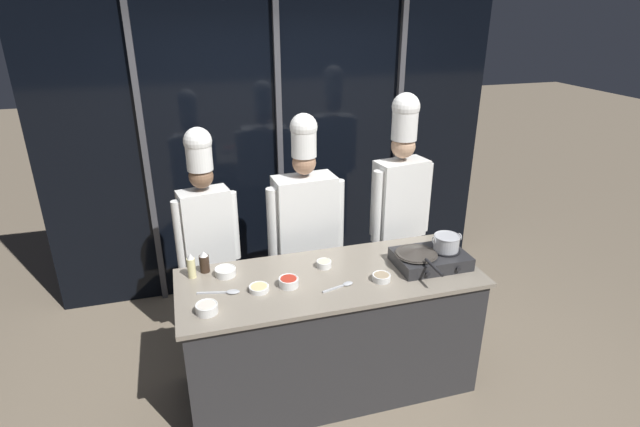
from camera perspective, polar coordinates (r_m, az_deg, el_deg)
name	(u,v)px	position (r m, az deg, el deg)	size (l,w,h in m)	color
ground_plane	(330,382)	(3.86, 1.10, -18.75)	(24.00, 24.00, 0.00)	#7F705B
window_wall_back	(279,148)	(4.58, -4.72, 7.47)	(4.06, 0.09, 2.70)	black
demo_counter	(330,332)	(3.58, 1.15, -13.37)	(2.01, 0.78, 0.90)	#2D2D30
portable_stove	(430,259)	(3.53, 12.50, -5.05)	(0.49, 0.36, 0.10)	#28282B
frying_pan	(417,252)	(3.44, 10.99, -4.31)	(0.29, 0.50, 0.04)	#38332D
stock_pot	(446,242)	(3.53, 14.26, -3.19)	(0.20, 0.18, 0.11)	#B7BABF
squeeze_bottle_soy	(204,262)	(3.44, -13.09, -5.43)	(0.07, 0.07, 0.15)	#332319
squeeze_bottle_oil	(191,266)	(3.39, -14.50, -5.82)	(0.05, 0.05, 0.18)	beige
prep_bowl_noodles	(324,263)	(3.43, 0.46, -5.73)	(0.10, 0.10, 0.05)	white
prep_bowl_chili_flakes	(289,281)	(3.21, -3.61, -7.76)	(0.13, 0.13, 0.06)	white
prep_bowl_onion	(207,308)	(3.03, -12.82, -10.46)	(0.13, 0.13, 0.06)	white
prep_bowl_ginger	(259,288)	(3.19, -6.99, -8.44)	(0.13, 0.13, 0.04)	white
prep_bowl_mushrooms	(381,277)	(3.30, 7.04, -7.21)	(0.12, 0.12, 0.04)	white
prep_bowl_garlic	(225,271)	(3.39, -10.77, -6.50)	(0.14, 0.14, 0.05)	white
serving_spoon_slotted	(343,285)	(3.22, 2.70, -8.18)	(0.23, 0.09, 0.02)	#B2B5BA
serving_spoon_solid	(227,292)	(3.20, -10.55, -8.81)	(0.27, 0.09, 0.02)	#B2B5BA
chef_head	(206,224)	(3.79, -12.91, -1.20)	(0.47, 0.25, 1.78)	#2D3856
chef_sous	(305,217)	(3.90, -1.74, -0.37)	(0.62, 0.28, 1.84)	#232326
chef_line	(400,196)	(4.07, 9.14, 2.03)	(0.54, 0.28, 1.96)	#232326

